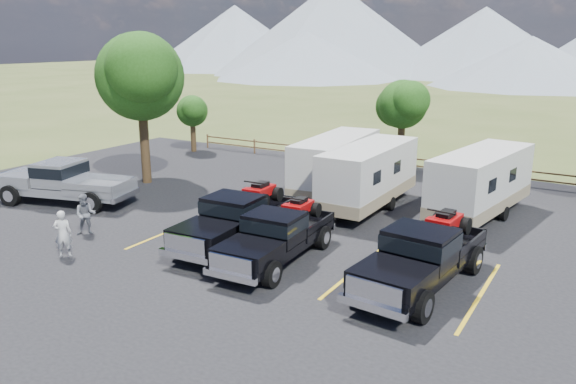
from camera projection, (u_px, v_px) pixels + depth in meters
The scene contains 17 objects.
ground at pixel (239, 302), 16.43m from camera, with size 320.00×320.00×0.00m, color #3E4C20.
asphalt_lot at pixel (291, 267), 18.91m from camera, with size 44.00×34.00×0.04m, color black.
stall_lines at pixel (305, 257), 19.73m from camera, with size 12.12×5.50×0.01m.
tree_big_nw at pixel (140, 77), 28.65m from camera, with size 5.54×5.18×7.84m.
tree_north at pixel (402, 104), 32.18m from camera, with size 3.46×3.24×5.25m.
tree_nw_small at pixel (192, 111), 37.72m from camera, with size 2.59×2.43×3.85m.
rail_fence at pixel (467, 169), 30.60m from camera, with size 36.12×0.12×1.00m.
mountain_range at pixel (533, 37), 105.90m from camera, with size 209.00×71.00×20.00m.
rig_left at pixel (237, 217), 20.84m from camera, with size 2.47×6.38×2.10m.
rig_center at pixel (278, 234), 19.21m from camera, with size 2.29×5.94×1.96m.
rig_right at pixel (423, 255), 17.16m from camera, with size 2.73×6.54×2.13m.
trailer_left at pixel (336, 165), 27.12m from camera, with size 2.61×8.34×2.89m.
trailer_center at pixel (369, 176), 25.03m from camera, with size 2.22×8.24×2.87m.
trailer_right at pixel (481, 183), 23.74m from camera, with size 3.15×8.32×2.87m.
pickup_silver at pixel (64, 182), 25.94m from camera, with size 6.97×3.78×1.99m.
person_a at pixel (63, 234), 19.56m from camera, with size 0.62×0.40×1.69m, color #BCBCBC.
person_b at pixel (86, 214), 21.82m from camera, with size 0.79×0.62×1.63m, color slate.
Camera 1 is at (8.94, -12.14, 7.43)m, focal length 35.00 mm.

